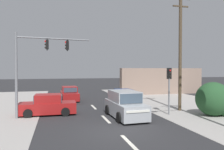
# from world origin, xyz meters

# --- Properties ---
(ground_plane) EXTENTS (140.00, 140.00, 0.00)m
(ground_plane) POSITION_xyz_m (0.00, 0.00, 0.00)
(ground_plane) COLOR #28282B
(lane_dash_near) EXTENTS (0.20, 2.40, 0.01)m
(lane_dash_near) POSITION_xyz_m (0.00, -2.00, 0.00)
(lane_dash_near) COLOR silver
(lane_dash_near) RESTS_ON ground
(lane_dash_mid) EXTENTS (0.20, 2.40, 0.01)m
(lane_dash_mid) POSITION_xyz_m (0.00, 3.00, 0.00)
(lane_dash_mid) COLOR silver
(lane_dash_mid) RESTS_ON ground
(lane_dash_far) EXTENTS (0.20, 2.40, 0.01)m
(lane_dash_far) POSITION_xyz_m (0.00, 8.00, 0.00)
(lane_dash_far) COLOR silver
(lane_dash_far) RESTS_ON ground
(utility_pole_midground_right) EXTENTS (1.80, 0.26, 9.75)m
(utility_pole_midground_right) POSITION_xyz_m (6.68, 4.51, 5.12)
(utility_pole_midground_right) COLOR #4C3D2B
(utility_pole_midground_right) RESTS_ON ground
(traffic_signal_mast) EXTENTS (5.26, 0.75, 6.00)m
(traffic_signal_mast) POSITION_xyz_m (-4.71, 4.82, 4.15)
(traffic_signal_mast) COLOR slate
(traffic_signal_mast) RESTS_ON ground
(pedestal_signal_right_kerb) EXTENTS (0.44, 0.30, 3.56)m
(pedestal_signal_right_kerb) POSITION_xyz_m (4.97, 3.23, 2.42)
(pedestal_signal_right_kerb) COLOR slate
(pedestal_signal_right_kerb) RESTS_ON ground
(roadside_bush) EXTENTS (2.74, 2.35, 2.51)m
(roadside_bush) POSITION_xyz_m (8.07, 2.01, 1.18)
(roadside_bush) COLOR #234C28
(roadside_bush) RESTS_ON ground
(shopfront_wall_far) EXTENTS (12.00, 1.00, 3.60)m
(shopfront_wall_far) POSITION_xyz_m (11.00, 16.00, 1.80)
(shopfront_wall_far) COLOR gray
(shopfront_wall_far) RESTS_ON ground
(hatchback_kerbside_parked) EXTENTS (1.84, 3.67, 1.53)m
(hatchback_kerbside_parked) POSITION_xyz_m (2.96, 8.04, 0.70)
(hatchback_kerbside_parked) COLOR navy
(hatchback_kerbside_parked) RESTS_ON ground
(sedan_oncoming_near) EXTENTS (4.26, 1.94, 1.56)m
(sedan_oncoming_near) POSITION_xyz_m (-3.94, 5.53, 0.70)
(sedan_oncoming_near) COLOR maroon
(sedan_oncoming_near) RESTS_ON ground
(suv_oncoming_mid) EXTENTS (2.20, 4.61, 1.90)m
(suv_oncoming_mid) POSITION_xyz_m (1.46, 3.21, 0.88)
(suv_oncoming_mid) COLOR #A3A8AD
(suv_oncoming_mid) RESTS_ON ground
(sedan_receding_far) EXTENTS (2.01, 4.30, 1.56)m
(sedan_receding_far) POSITION_xyz_m (-1.89, 12.80, 0.70)
(sedan_receding_far) COLOR maroon
(sedan_receding_far) RESTS_ON ground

